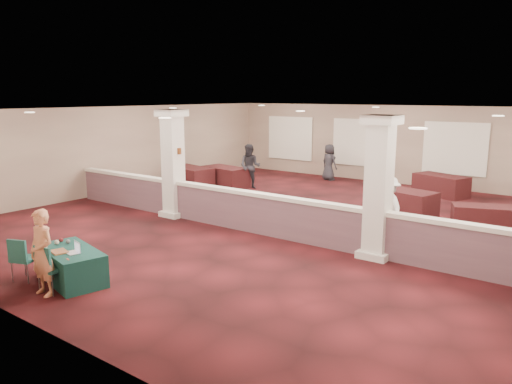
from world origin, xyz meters
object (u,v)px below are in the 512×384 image
Objects in this scene: far_table_back_left at (225,177)px; far_table_front_right at (483,217)px; near_table at (71,265)px; far_table_back_center at (441,185)px; attendee_b at (387,208)px; attendee_d at (329,162)px; attendee_a at (250,167)px; conf_chair_main at (49,265)px; far_table_front_left at (191,177)px; woman at (42,253)px; conf_chair_side at (22,256)px; far_table_front_center at (402,203)px.

far_table_front_right is at bearing -3.65° from far_table_back_left.
far_table_back_center is (3.22, 13.00, 0.06)m from near_table.
attendee_b reaches higher than attendee_d.
attendee_a is (-8.75, 0.87, 0.55)m from far_table_front_right.
conf_chair_main is 10.87m from far_table_front_left.
far_table_front_right is at bearing 60.31° from woman.
far_table_back_center is at bearing 89.31° from near_table.
far_table_back_left is (-3.50, 10.28, -0.13)m from conf_chair_side.
far_table_front_left reaches higher than far_table_front_right.
far_table_front_left is at bearing -153.58° from far_table_back_center.
near_table is 13.61m from attendee_d.
attendee_d reaches higher than far_table_front_center.
attendee_d is at bearing 174.15° from far_table_back_center.
attendee_b is at bearing 144.75° from attendee_d.
attendee_d is at bearing 148.48° from far_table_front_right.
conf_chair_main is at bearing -59.53° from far_table_front_left.
conf_chair_side is 0.57× the size of attendee_d.
attendee_d is (-5.50, 7.00, -0.05)m from attendee_b.
conf_chair_side is at bearing 171.76° from woman.
near_table is 1.06× the size of far_table_front_right.
attendee_b is (-1.71, -2.57, 0.50)m from far_table_front_right.
far_table_back_center is at bearing 90.00° from far_table_front_center.
far_table_back_left is (-4.48, 10.29, -0.15)m from conf_chair_main.
woman is at bearing -28.63° from conf_chair_side.
attendee_b reaches higher than conf_chair_main.
attendee_d reaches higher than far_table_back_center.
attendee_b is (3.84, 6.50, 0.50)m from near_table.
near_table is 1.92× the size of conf_chair_side.
conf_chair_side is at bearing -106.30° from far_table_back_center.
near_table is 10.64m from far_table_front_right.
conf_chair_main is 0.49× the size of far_table_back_center.
conf_chair_main is at bearing -102.41° from far_table_back_center.
far_table_back_center is (-2.34, 3.93, 0.06)m from far_table_front_right.
near_table reaches higher than far_table_front_right.
near_table is 1.05× the size of woman.
far_table_front_left is (-5.51, 9.48, -0.41)m from woman.
conf_chair_main is 0.28m from woman.
near_table is at bearing 113.59° from attendee_d.
near_table is 7.57m from attendee_b.
attendee_b is (8.10, -3.20, 0.43)m from far_table_back_left.
far_table_back_center is at bearing 120.79° from far_table_front_right.
far_table_front_left reaches higher than far_table_front_center.
attendee_a is (-3.42, 10.64, 0.06)m from woman.
woman is at bearing -94.75° from attendee_a.
attendee_b is at bearing 56.71° from conf_chair_main.
near_table is at bearing 104.70° from conf_chair_main.
far_table_back_left is at bearing 176.35° from far_table_front_right.
conf_chair_main is at bearing 87.18° from woman.
attendee_a is at bearing 12.93° from far_table_back_left.
attendee_a is at bearing 106.71° from woman.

